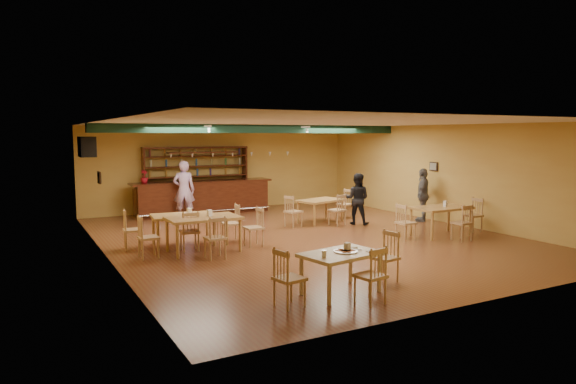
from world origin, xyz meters
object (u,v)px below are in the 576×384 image
dining_table_d (441,221)px  patron_bar (184,190)px  dining_table_a (184,230)px  dining_table_b (320,211)px  near_table (341,273)px  dining_table_c (204,234)px  bar_counter (203,197)px  patron_right_a (357,199)px

dining_table_d → patron_bar: 7.91m
dining_table_a → dining_table_b: (4.69, 1.22, -0.02)m
patron_bar → dining_table_d: bearing=150.7°
dining_table_b → near_table: size_ratio=1.07×
dining_table_a → dining_table_c: bearing=-73.3°
bar_counter → patron_right_a: patron_right_a is taller
dining_table_b → dining_table_c: 5.00m
bar_counter → dining_table_a: (-2.06, -4.59, -0.19)m
dining_table_c → dining_table_d: bearing=-11.0°
patron_bar → near_table: bearing=109.2°
dining_table_a → dining_table_d: dining_table_d is taller
bar_counter → dining_table_c: bearing=-108.7°
dining_table_c → patron_right_a: patron_right_a is taller
patron_bar → patron_right_a: patron_bar is taller
bar_counter → patron_right_a: size_ratio=3.12×
dining_table_a → patron_right_a: size_ratio=0.98×
dining_table_d → patron_right_a: 2.72m
bar_counter → dining_table_b: (2.63, -3.38, -0.21)m
dining_table_c → near_table: dining_table_c is taller
dining_table_b → dining_table_c: (-4.51, -2.17, 0.05)m
dining_table_a → patron_right_a: patron_right_a is taller
patron_bar → dining_table_c: bearing=97.3°
dining_table_b → dining_table_c: dining_table_c is taller
near_table → dining_table_a: bearing=93.3°
patron_right_a → patron_bar: bearing=7.6°
dining_table_b → dining_table_d: (1.73, -3.33, 0.04)m
dining_table_a → dining_table_b: 4.85m
dining_table_d → near_table: size_ratio=1.18×
near_table → dining_table_d: bearing=19.6°
dining_table_c → bar_counter: bearing=70.8°
dining_table_a → patron_right_a: bearing=10.1°
bar_counter → near_table: (-0.86, -9.68, -0.21)m
dining_table_a → dining_table_c: 0.97m
dining_table_a → patron_bar: patron_bar is taller
dining_table_a → dining_table_b: size_ratio=1.06×
near_table → patron_bar: 8.87m
dining_table_b → patron_bar: patron_bar is taller
dining_table_a → patron_right_a: 5.52m
dining_table_d → patron_bar: (-5.26, 5.88, 0.55)m
bar_counter → near_table: bar_counter is taller
bar_counter → patron_right_a: 5.41m
dining_table_a → dining_table_d: size_ratio=0.96×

